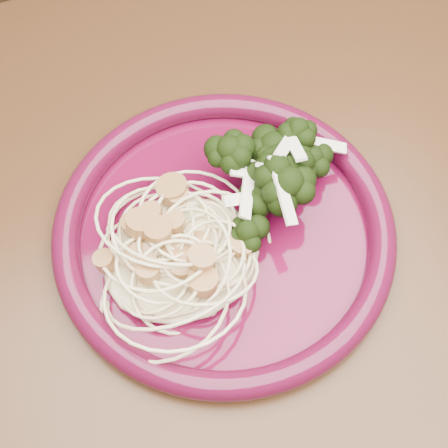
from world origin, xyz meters
name	(u,v)px	position (x,y,z in m)	size (l,w,h in m)	color
dining_table	(138,378)	(0.00, 0.00, 0.65)	(1.20, 0.80, 0.75)	#472814
dinner_plate	(224,230)	(0.11, 0.05, 0.76)	(0.33, 0.33, 0.02)	#4F0724
spaghetti_pile	(181,252)	(0.07, 0.04, 0.77)	(0.13, 0.11, 0.03)	#F5E5AF
scallop_cluster	(178,231)	(0.07, 0.04, 0.80)	(0.12, 0.12, 0.04)	#B3814A
broccoli_pile	(275,184)	(0.16, 0.06, 0.78)	(0.09, 0.14, 0.05)	black
onion_garnish	(278,162)	(0.16, 0.06, 0.81)	(0.06, 0.09, 0.05)	white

